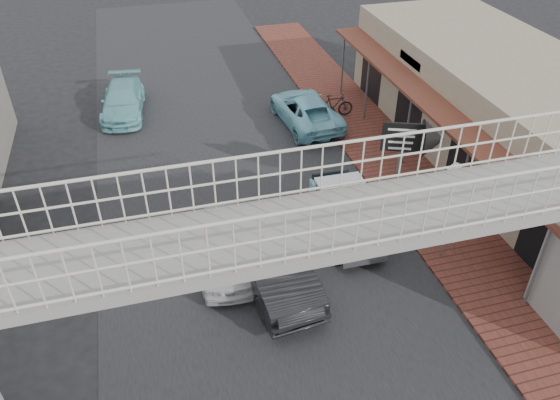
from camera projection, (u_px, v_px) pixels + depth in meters
ground at (267, 279)px, 16.65m from camera, size 120.00×120.00×0.00m
road_strip at (267, 279)px, 16.65m from camera, size 10.00×60.00×0.01m
sidewalk at (416, 192)px, 20.37m from camera, size 3.00×40.00×0.10m
shophouse_row at (517, 118)px, 20.98m from camera, size 7.20×18.00×4.00m
footbridge at (311, 298)px, 11.67m from camera, size 16.40×2.40×6.34m
white_hatchback at (225, 248)px, 16.81m from camera, size 2.07×4.16×1.36m
dark_sedan at (271, 259)px, 16.21m from camera, size 2.21×5.08×1.63m
angkot_curb at (306, 110)px, 24.54m from camera, size 2.53×4.93×1.33m
angkot_far at (123, 100)px, 25.37m from camera, size 2.32×4.65×1.30m
angkot_van at (348, 211)px, 17.64m from camera, size 1.70×3.57×1.73m
motorcycle_near at (399, 190)px, 19.66m from camera, size 1.58×0.79×0.79m
motorcycle_far at (334, 106)px, 24.94m from camera, size 1.83×0.60×1.08m
street_clock at (455, 181)px, 16.10m from camera, size 0.83×0.78×3.20m
arrow_sign at (430, 140)px, 17.74m from camera, size 2.11×1.43×3.50m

